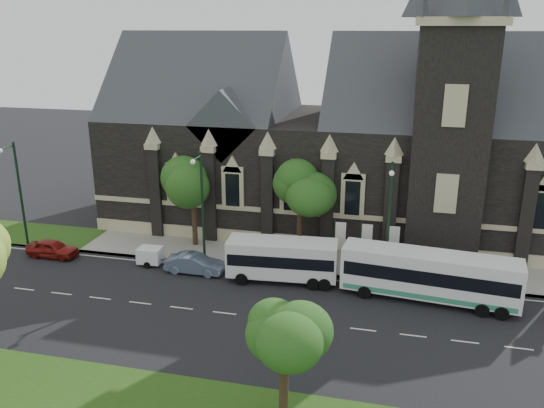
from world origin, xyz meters
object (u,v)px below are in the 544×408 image
(shuttle_bus, at_px, (282,258))
(tour_coach, at_px, (429,275))
(tree_park_east, at_px, (289,337))
(banner_flag_left, at_px, (338,238))
(box_trailer, at_px, (150,255))
(car_far_red, at_px, (52,248))
(banner_flag_right, at_px, (391,243))
(tree_walk_left, at_px, (196,181))
(sedan, at_px, (195,264))
(street_lamp_far, at_px, (18,189))
(tree_walk_right, at_px, (303,187))
(street_lamp_near, at_px, (389,216))
(banner_flag_center, at_px, (364,240))
(street_lamp_mid, at_px, (201,202))

(shuttle_bus, bearing_deg, tour_coach, -8.70)
(tree_park_east, bearing_deg, banner_flag_left, 89.65)
(tree_park_east, height_order, box_trailer, tree_park_east)
(tree_park_east, relative_size, car_far_red, 1.49)
(banner_flag_right, distance_m, box_trailer, 18.63)
(car_far_red, bearing_deg, banner_flag_left, -81.23)
(tree_walk_left, relative_size, sedan, 1.71)
(street_lamp_far, relative_size, shuttle_bus, 1.10)
(sedan, xyz_separation_m, car_far_red, (-12.32, 0.21, -0.02))
(tree_walk_right, bearing_deg, banner_flag_left, -29.10)
(car_far_red, bearing_deg, street_lamp_near, -86.49)
(banner_flag_center, bearing_deg, tree_walk_left, 173.11)
(street_lamp_near, xyz_separation_m, street_lamp_far, (-30.00, 0.00, 0.00))
(tree_walk_left, bearing_deg, street_lamp_mid, -63.53)
(tree_park_east, distance_m, tour_coach, 16.07)
(banner_flag_right, bearing_deg, tree_park_east, -102.65)
(car_far_red, bearing_deg, sedan, -90.59)
(street_lamp_far, relative_size, tour_coach, 0.76)
(box_trailer, bearing_deg, banner_flag_right, 7.18)
(banner_flag_right, relative_size, shuttle_bus, 0.49)
(street_lamp_far, xyz_separation_m, sedan, (15.88, -1.65, -4.38))
(tree_park_east, relative_size, shuttle_bus, 0.77)
(street_lamp_near, relative_size, box_trailer, 3.39)
(banner_flag_center, xyz_separation_m, sedan, (-12.41, -3.56, -1.65))
(banner_flag_left, relative_size, box_trailer, 1.51)
(box_trailer, distance_m, car_far_red, 8.42)
(banner_flag_center, bearing_deg, street_lamp_near, -48.07)
(shuttle_bus, height_order, sedan, shuttle_bus)
(tree_walk_right, bearing_deg, banner_flag_center, -18.64)
(street_lamp_mid, distance_m, sedan, 4.68)
(street_lamp_near, distance_m, street_lamp_mid, 14.00)
(tree_park_east, relative_size, sedan, 1.41)
(tree_walk_right, relative_size, street_lamp_near, 0.87)
(tree_walk_left, xyz_separation_m, street_lamp_far, (-14.20, -3.61, -0.62))
(street_lamp_mid, height_order, banner_flag_left, street_lamp_mid)
(shuttle_bus, bearing_deg, sedan, 177.78)
(tour_coach, relative_size, shuttle_bus, 1.46)
(tour_coach, bearing_deg, banner_flag_center, 145.48)
(street_lamp_near, distance_m, banner_flag_right, 3.34)
(street_lamp_mid, distance_m, banner_flag_center, 12.73)
(street_lamp_mid, xyz_separation_m, banner_flag_center, (12.29, 1.91, -2.73))
(tree_park_east, distance_m, banner_flag_right, 18.91)
(tree_walk_right, distance_m, banner_flag_right, 8.05)
(street_lamp_near, relative_size, shuttle_bus, 1.10)
(street_lamp_far, height_order, box_trailer, street_lamp_far)
(tour_coach, xyz_separation_m, car_far_red, (-29.41, 0.68, -1.14))
(tour_coach, height_order, box_trailer, tour_coach)
(tree_walk_right, relative_size, car_far_red, 1.85)
(street_lamp_near, distance_m, street_lamp_far, 30.00)
(street_lamp_near, distance_m, tour_coach, 4.88)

